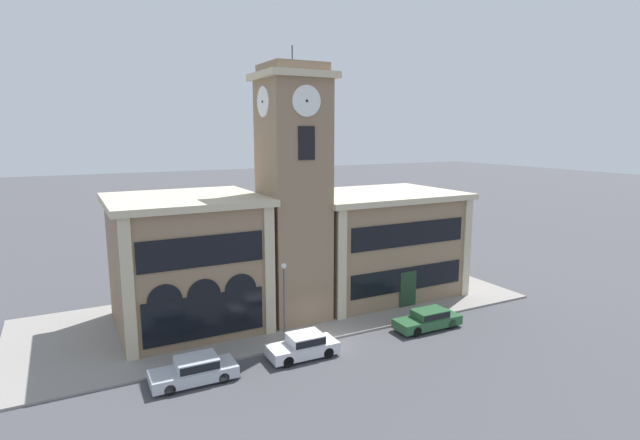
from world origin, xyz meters
The scene contains 9 objects.
ground_plane centered at (0.00, 0.00, 0.00)m, with size 300.00×300.00×0.00m, color #424247.
sidewalk_kerb centered at (0.00, 6.84, 0.07)m, with size 37.97×13.67×0.15m.
clock_tower centered at (0.00, 4.80, 9.12)m, with size 4.93×4.93×19.34m.
town_hall_left_wing centered at (-7.19, 7.14, 4.65)m, with size 10.25×9.68×9.24m.
town_hall_right_wing centered at (8.70, 7.15, 4.35)m, with size 13.27×9.68×8.64m.
parked_car_near centered at (-8.87, -1.37, 0.72)m, with size 4.69×1.96×1.40m.
parked_car_mid centered at (-2.23, -1.37, 0.76)m, with size 4.30×1.90×1.46m.
parked_car_far centered at (7.44, -1.37, 0.71)m, with size 4.88×1.82×1.35m.
street_lamp centered at (-2.57, 0.75, 3.68)m, with size 0.36×0.36×5.32m.
Camera 1 is at (-14.57, -27.19, 13.60)m, focal length 28.00 mm.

